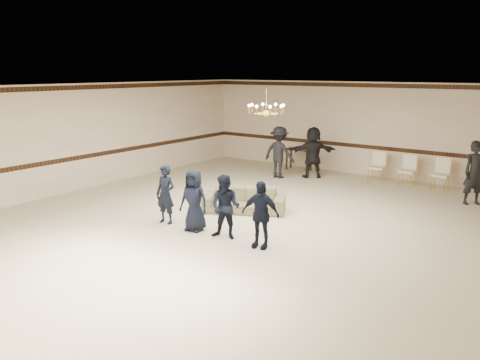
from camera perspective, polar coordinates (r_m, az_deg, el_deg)
The scene contains 16 objects.
room at distance 10.96m, azimuth 0.24°, elevation 2.59°, with size 12.01×14.01×3.21m.
chair_rail at distance 17.14m, azimuth 14.10°, elevation 3.96°, with size 12.00×0.02×0.14m, color #331A0F.
crown_molding at distance 16.95m, azimuth 14.49°, elevation 10.92°, with size 12.00×0.02×0.14m, color #331A0F.
chandelier at distance 11.62m, azimuth 3.18°, elevation 9.51°, with size 0.94×0.94×0.89m, color gold, non-canonical shape.
boy_a at distance 11.43m, azimuth -8.90°, elevation -1.73°, with size 0.51×0.34×1.41m, color black.
boy_b at distance 10.83m, azimuth -5.51°, elevation -2.46°, with size 0.69×0.45×1.41m, color black.
boy_c at distance 10.27m, azimuth -1.75°, elevation -3.26°, with size 0.68×0.53×1.41m, color black.
boy_d at distance 9.77m, azimuth 2.44°, elevation -4.13°, with size 0.83×0.34×1.41m, color black.
settee at distance 12.31m, azimuth 0.49°, elevation -2.41°, with size 2.10×0.82×0.61m, color #6F6E4A.
adult_left at distance 16.14m, azimuth 4.72°, elevation 3.31°, with size 1.13×0.65×1.74m, color black.
adult_mid at distance 16.31m, azimuth 8.71°, elevation 3.30°, with size 1.62×0.51×1.74m, color black.
adult_right at distance 14.34m, azimuth 26.29°, elevation 0.76°, with size 0.64×0.42×1.74m, color black.
banquet_chair_left at distance 16.17m, azimuth 16.01°, elevation 1.50°, with size 0.48×0.48×0.99m, color white, non-canonical shape.
banquet_chair_mid at distance 15.87m, azimuth 19.38°, elevation 1.05°, with size 0.48×0.48×0.99m, color white, non-canonical shape.
banquet_chair_right at distance 15.62m, azimuth 22.88°, elevation 0.58°, with size 0.48×0.48×0.99m, color white, non-canonical shape.
console_table at distance 17.59m, azimuth 7.03°, elevation 2.48°, with size 0.94×0.40×0.79m, color black.
Camera 1 is at (6.32, -8.73, 3.58)m, focal length 35.68 mm.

